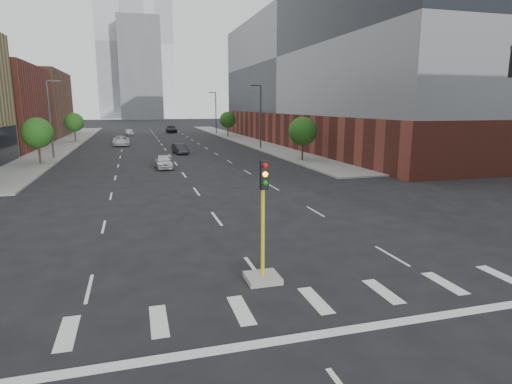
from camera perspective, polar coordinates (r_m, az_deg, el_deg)
name	(u,v)px	position (r m, az deg, el deg)	size (l,w,h in m)	color
sidewalk_left_far	(69,142)	(79.91, -23.70, 6.10)	(5.00, 92.00, 0.15)	gray
sidewalk_right_far	(240,139)	(81.47, -2.18, 7.14)	(5.00, 92.00, 0.15)	gray
building_left_far_b	(11,104)	(99.69, -29.87, 10.14)	(20.00, 24.00, 13.00)	brown
building_right_main	(346,75)	(73.31, 11.97, 14.97)	(24.00, 70.00, 22.00)	brown
tower_left	(121,44)	(226.80, -17.58, 18.26)	(22.00, 22.00, 70.00)	#B2B7BC
tower_right	(155,46)	(267.45, -13.37, 18.44)	(20.00, 20.00, 80.00)	#B2B7BC
tower_mid	(140,69)	(205.58, -15.19, 15.50)	(18.00, 18.00, 44.00)	slate
median_traffic_signal	(263,255)	(15.45, 0.93, -8.45)	(1.20, 1.20, 4.40)	#999993
streetlight_right_a	(260,114)	(62.48, 0.54, 10.36)	(1.60, 0.22, 9.07)	#2D2D30
streetlight_right_b	(215,111)	(96.56, -5.43, 10.71)	(1.60, 0.22, 9.07)	#2D2D30
streetlight_left	(51,116)	(55.71, -25.70, 9.11)	(1.60, 0.22, 9.07)	#2D2D30
tree_left_near	(37,133)	(50.96, -27.12, 7.04)	(3.20, 3.20, 4.85)	#382619
tree_left_far	(74,122)	(80.58, -23.09, 8.56)	(3.20, 3.20, 4.85)	#382619
tree_right_near	(303,131)	(48.56, 6.26, 8.06)	(3.20, 3.20, 4.85)	#382619
tree_right_far	(228,120)	(86.91, -3.80, 9.58)	(3.20, 3.20, 4.85)	#382619
car_near_left	(164,162)	(44.06, -12.23, 3.99)	(1.64, 4.08, 1.39)	silver
car_mid_right	(180,149)	(57.11, -10.09, 5.72)	(1.43, 4.09, 1.35)	black
car_far_left	(121,141)	(70.86, -17.55, 6.51)	(2.50, 5.42, 1.51)	#BDBDBD
car_deep_right	(171,129)	(102.03, -11.23, 8.23)	(2.32, 5.70, 1.65)	black
car_distant	(129,132)	(94.31, -16.54, 7.64)	(1.64, 4.06, 1.38)	silver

